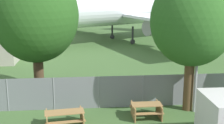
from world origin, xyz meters
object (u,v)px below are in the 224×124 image
object	(u,v)px
airplane	(115,10)
picnic_bench_open_grass	(65,117)
tree_behind_benches	(192,21)
picnic_bench_near_cabin	(146,109)
tree_near_hangar	(36,16)

from	to	relation	value
airplane	picnic_bench_open_grass	world-z (taller)	airplane
picnic_bench_open_grass	tree_behind_benches	xyz separation A→B (m)	(6.83, 1.54, 4.56)
airplane	picnic_bench_near_cabin	distance (m)	24.60
tree_near_hangar	picnic_bench_near_cabin	bearing A→B (deg)	-33.71
picnic_bench_near_cabin	tree_near_hangar	size ratio (longest dim) A/B	0.20
picnic_bench_near_cabin	tree_near_hangar	bearing A→B (deg)	146.29
picnic_bench_open_grass	tree_behind_benches	distance (m)	8.35
picnic_bench_near_cabin	picnic_bench_open_grass	size ratio (longest dim) A/B	0.76
picnic_bench_near_cabin	picnic_bench_open_grass	bearing A→B (deg)	-171.07
picnic_bench_near_cabin	tree_near_hangar	distance (m)	8.71
airplane	picnic_bench_near_cabin	bearing A→B (deg)	60.75
picnic_bench_near_cabin	tree_behind_benches	xyz separation A→B (m)	(2.55, 0.87, 4.57)
picnic_bench_open_grass	tree_near_hangar	xyz separation A→B (m)	(-1.85, 4.76, 4.63)
airplane	picnic_bench_open_grass	bearing A→B (deg)	51.15
tree_behind_benches	tree_near_hangar	bearing A→B (deg)	159.64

